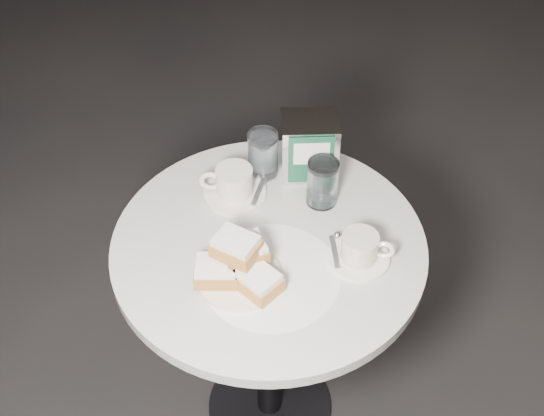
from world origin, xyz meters
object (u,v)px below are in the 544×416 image
Objects in this scene: cafe_table at (269,296)px; water_glass_left at (263,155)px; water_glass_right at (322,183)px; beignet_plate at (239,266)px; coffee_cup_right at (360,250)px; coffee_cup_left at (234,184)px; napkin_dispenser at (309,147)px.

water_glass_left reaches higher than cafe_table.
beignet_plate is at bearing -106.50° from water_glass_right.
coffee_cup_right reaches higher than cafe_table.
water_glass_right is (0.20, 0.05, 0.02)m from coffee_cup_left.
coffee_cup_left is (-0.13, 0.11, 0.23)m from cafe_table.
napkin_dispenser is (0.14, 0.14, 0.04)m from coffee_cup_left.
coffee_cup_right is at bearing -35.68° from coffee_cup_left.
beignet_plate reaches higher than cafe_table.
beignet_plate is 1.03× the size of coffee_cup_left.
cafe_table is 4.56× the size of napkin_dispenser.
water_glass_left reaches higher than coffee_cup_left.
cafe_table is at bearing 82.06° from beignet_plate.
coffee_cup_right is 0.35m from water_glass_left.
napkin_dispenser reaches higher than cafe_table.
beignet_plate is at bearing -97.94° from cafe_table.
coffee_cup_left is at bearing -109.70° from water_glass_left.
napkin_dispenser is at bearing 119.47° from coffee_cup_right.
water_glass_right is at bearing -14.72° from water_glass_left.
cafe_table is 6.30× the size of water_glass_left.
coffee_cup_right is 1.34× the size of water_glass_left.
coffee_cup_left is 0.11m from water_glass_left.
coffee_cup_left is at bearing 154.22° from coffee_cup_right.
coffee_cup_left reaches higher than cafe_table.
water_glass_right is 0.71× the size of napkin_dispenser.
coffee_cup_left reaches higher than coffee_cup_right.
napkin_dispenser is (0.02, 0.38, 0.03)m from beignet_plate.
napkin_dispenser is at bearing 25.59° from coffee_cup_left.
beignet_plate reaches higher than coffee_cup_left.
water_glass_right is (-0.13, 0.14, 0.03)m from coffee_cup_right.
cafe_table is at bearing -65.23° from water_glass_left.
water_glass_right is at bearing 122.06° from coffee_cup_right.
coffee_cup_right is 0.20m from water_glass_right.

